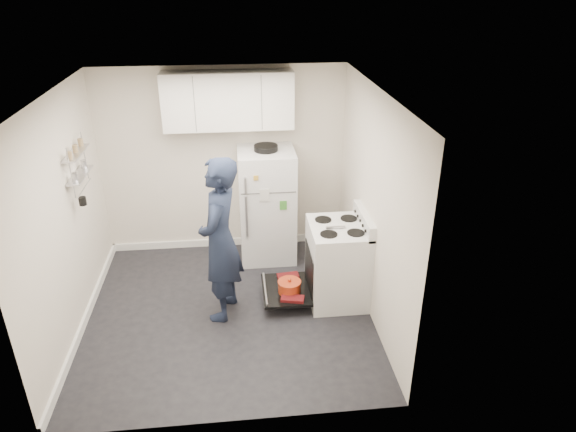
{
  "coord_description": "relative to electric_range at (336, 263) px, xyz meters",
  "views": [
    {
      "loc": [
        0.15,
        -4.88,
        3.56
      ],
      "look_at": [
        0.71,
        0.28,
        1.05
      ],
      "focal_mm": 32.0,
      "sensor_mm": 36.0,
      "label": 1
    }
  ],
  "objects": [
    {
      "name": "electric_range",
      "position": [
        0.0,
        0.0,
        0.0
      ],
      "size": [
        0.66,
        0.76,
        1.1
      ],
      "color": "silver",
      "rests_on": "ground"
    },
    {
      "name": "wall_shelf_rack",
      "position": [
        -2.78,
        0.34,
        1.21
      ],
      "size": [
        0.14,
        0.6,
        0.61
      ],
      "color": "#B2B2B7",
      "rests_on": "room"
    },
    {
      "name": "person",
      "position": [
        -1.31,
        -0.15,
        0.47
      ],
      "size": [
        0.61,
        0.77,
        1.87
      ],
      "primitive_type": "imported",
      "rotation": [
        0.0,
        0.0,
        -1.83
      ],
      "color": "#171F35",
      "rests_on": "ground"
    },
    {
      "name": "upper_cabinets",
      "position": [
        -1.16,
        1.28,
        1.63
      ],
      "size": [
        1.6,
        0.33,
        0.7
      ],
      "primitive_type": "cube",
      "color": "silver",
      "rests_on": "room"
    },
    {
      "name": "refrigerator",
      "position": [
        -0.72,
        1.1,
        0.29
      ],
      "size": [
        0.72,
        0.74,
        1.57
      ],
      "color": "silver",
      "rests_on": "ground"
    },
    {
      "name": "room",
      "position": [
        -1.29,
        -0.12,
        0.74
      ],
      "size": [
        3.21,
        3.21,
        2.51
      ],
      "color": "black",
      "rests_on": "ground"
    },
    {
      "name": "open_oven_door",
      "position": [
        -0.58,
        -0.03,
        -0.29
      ],
      "size": [
        0.55,
        0.7,
        0.22
      ],
      "color": "black",
      "rests_on": "ground"
    }
  ]
}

